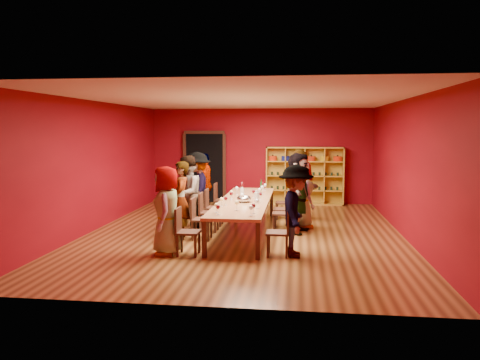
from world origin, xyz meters
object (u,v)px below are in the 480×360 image
Objects in this scene: chair_person_right_2 at (285,211)px; spittoon_bowl at (244,199)px; person_left_4 at (205,185)px; person_right_0 at (296,211)px; person_left_3 at (197,189)px; person_left_1 at (180,200)px; shelving_unit at (305,173)px; wine_bottle at (261,185)px; chair_person_left_1 at (198,216)px; person_right_4 at (301,185)px; tasting_table at (245,202)px; chair_person_right_3 at (286,207)px; person_left_0 at (167,211)px; chair_person_right_0 at (282,229)px; person_right_3 at (303,195)px; chair_person_left_4 at (220,198)px; person_left_2 at (187,193)px; chair_person_left_3 at (211,205)px; person_right_2 at (298,193)px; chair_person_left_0 at (184,229)px; chair_person_right_4 at (287,200)px; chair_person_left_2 at (206,210)px.

spittoon_bowl reaches higher than chair_person_right_2.
person_left_4 is 4.57m from person_right_0.
person_left_1 is at bearing -12.98° from person_left_3.
shelving_unit reaches higher than wine_bottle.
person_left_3 is at bearing 140.39° from spittoon_bowl.
person_right_0 is at bearing 31.41° from person_left_3.
chair_person_left_1 is 0.49× the size of person_right_4.
wine_bottle is at bearing 83.63° from tasting_table.
wine_bottle is (1.51, 2.76, 0.02)m from person_left_1.
chair_person_left_1 is 2.78× the size of spittoon_bowl.
person_left_1 reaches higher than tasting_table.
chair_person_right_2 is at bearing -90.00° from chair_person_right_3.
person_left_0 is 6.09× the size of wine_bottle.
chair_person_right_0 is at bearing 28.31° from person_left_3.
person_right_3 is at bearing 38.66° from spittoon_bowl.
wine_bottle reaches higher than chair_person_left_4.
chair_person_right_3 is at bearing 115.13° from person_left_2.
chair_person_left_3 is 0.52× the size of person_left_4.
chair_person_right_2 is (2.15, 2.18, -0.34)m from person_left_0.
person_left_0 is 2.76m from person_left_3.
person_left_2 reaches higher than chair_person_right_0.
wine_bottle reaches higher than chair_person_right_2.
tasting_table is at bearing -96.37° from wine_bottle.
person_right_3 reaches higher than chair_person_right_3.
person_right_2 is (2.11, -1.82, 0.42)m from chair_person_left_4.
spittoon_bowl is at bearing 61.45° from chair_person_left_0.
person_right_3 is at bearing -2.68° from person_right_0.
chair_person_right_4 is at bearing 62.87° from tasting_table.
chair_person_left_4 is 2.82m from person_right_2.
person_left_0 is at bearing 94.56° from person_right_0.
person_right_2 reaches higher than chair_person_right_4.
person_right_2 is 1.60m from person_right_4.
shelving_unit reaches higher than person_left_2.
chair_person_right_3 is 3.26× the size of wine_bottle.
person_right_3 is at bearing 126.09° from person_left_0.
chair_person_right_4 is (-0.25, 3.61, -0.36)m from person_right_0.
person_right_4 reaches higher than spittoon_bowl.
person_right_4 is (0.35, 0.00, 0.42)m from chair_person_right_4.
person_left_2 is 1.96× the size of chair_person_right_2.
person_right_2 reaches higher than chair_person_left_4.
chair_person_left_0 is at bearing -129.86° from chair_person_right_2.
person_left_0 reaches higher than chair_person_left_3.
person_left_0 is 1.87× the size of chair_person_left_1.
tasting_table is 2.46× the size of person_right_4.
chair_person_left_2 is at bearing -136.74° from chair_person_right_4.
chair_person_right_2 is 0.49× the size of person_right_2.
person_left_2 is at bearing -102.40° from chair_person_left_4.
chair_person_left_3 is at bearing 162.22° from person_left_0.
chair_person_left_2 is 2.50m from chair_person_right_4.
chair_person_left_1 is at bearing -140.57° from chair_person_right_3.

